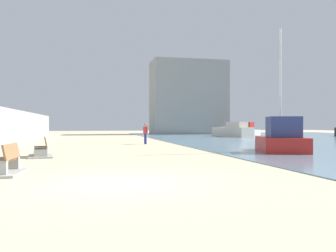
{
  "coord_description": "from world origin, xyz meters",
  "views": [
    {
      "loc": [
        -0.74,
        -9.62,
        1.59
      ],
      "look_at": [
        4.12,
        12.22,
        1.48
      ],
      "focal_mm": 37.87,
      "sensor_mm": 36.0,
      "label": 1
    }
  ],
  "objects_px": {
    "bench_near": "(5,167)",
    "person_walking": "(145,132)",
    "boat_far_left": "(233,131)",
    "boat_far_right": "(282,139)",
    "bench_far": "(41,152)",
    "boat_mid_bay": "(239,130)"
  },
  "relations": [
    {
      "from": "bench_far",
      "to": "person_walking",
      "type": "bearing_deg",
      "value": 56.07
    },
    {
      "from": "bench_near",
      "to": "person_walking",
      "type": "xyz_separation_m",
      "value": [
        7.02,
        15.93,
        0.74
      ]
    },
    {
      "from": "bench_near",
      "to": "bench_far",
      "type": "height_order",
      "value": "same"
    },
    {
      "from": "person_walking",
      "to": "bench_near",
      "type": "bearing_deg",
      "value": -113.8
    },
    {
      "from": "bench_near",
      "to": "boat_far_left",
      "type": "relative_size",
      "value": 0.35
    },
    {
      "from": "boat_mid_bay",
      "to": "boat_far_right",
      "type": "bearing_deg",
      "value": -109.99
    },
    {
      "from": "bench_near",
      "to": "bench_far",
      "type": "xyz_separation_m",
      "value": [
        0.35,
        6.01,
        0.0
      ]
    },
    {
      "from": "bench_near",
      "to": "boat_mid_bay",
      "type": "relative_size",
      "value": 0.31
    },
    {
      "from": "bench_near",
      "to": "boat_far_left",
      "type": "distance_m",
      "value": 35.23
    },
    {
      "from": "boat_far_left",
      "to": "bench_near",
      "type": "bearing_deg",
      "value": -124.68
    },
    {
      "from": "bench_near",
      "to": "boat_far_right",
      "type": "relative_size",
      "value": 0.31
    },
    {
      "from": "boat_far_right",
      "to": "person_walking",
      "type": "bearing_deg",
      "value": 122.09
    },
    {
      "from": "bench_far",
      "to": "person_walking",
      "type": "xyz_separation_m",
      "value": [
        6.67,
        9.92,
        0.74
      ]
    },
    {
      "from": "bench_far",
      "to": "boat_far_left",
      "type": "bearing_deg",
      "value": 49.38
    },
    {
      "from": "bench_far",
      "to": "boat_far_right",
      "type": "relative_size",
      "value": 0.32
    },
    {
      "from": "boat_mid_bay",
      "to": "bench_far",
      "type": "bearing_deg",
      "value": -127.29
    },
    {
      "from": "boat_mid_bay",
      "to": "bench_near",
      "type": "bearing_deg",
      "value": -123.09
    },
    {
      "from": "bench_near",
      "to": "person_walking",
      "type": "relative_size",
      "value": 1.3
    },
    {
      "from": "boat_far_left",
      "to": "bench_far",
      "type": "bearing_deg",
      "value": -130.62
    },
    {
      "from": "bench_far",
      "to": "boat_mid_bay",
      "type": "xyz_separation_m",
      "value": [
        24.71,
        32.46,
        0.47
      ]
    },
    {
      "from": "person_walking",
      "to": "boat_far_left",
      "type": "bearing_deg",
      "value": 45.05
    },
    {
      "from": "person_walking",
      "to": "boat_far_left",
      "type": "distance_m",
      "value": 18.42
    }
  ]
}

